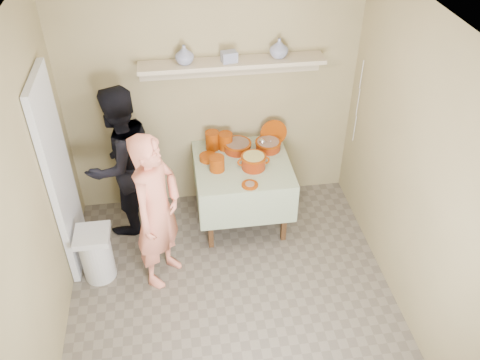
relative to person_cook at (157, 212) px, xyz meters
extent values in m
plane|color=#655B4F|center=(0.62, -0.59, -0.80)|extent=(3.50, 3.50, 0.00)
cube|color=silver|center=(-0.84, 0.36, 0.20)|extent=(0.06, 0.70, 2.00)
cylinder|color=#782904|center=(0.59, 0.99, 0.07)|extent=(0.15, 0.15, 0.20)
cylinder|color=#782904|center=(0.73, 0.97, 0.06)|extent=(0.15, 0.15, 0.18)
cylinder|color=#782904|center=(0.60, 0.60, 0.04)|extent=(0.15, 0.15, 0.15)
cylinder|color=#782904|center=(0.53, 0.79, -0.01)|extent=(0.18, 0.18, 0.05)
cylinder|color=#782904|center=(1.25, 1.01, 0.09)|extent=(0.29, 0.08, 0.29)
imported|color=navy|center=(1.27, 1.04, 1.02)|extent=(0.19, 0.19, 0.19)
imported|color=navy|center=(0.37, 1.03, 1.02)|extent=(0.22, 0.22, 0.18)
cube|color=navy|center=(0.79, 1.01, 0.98)|extent=(0.16, 0.13, 0.10)
imported|color=#E87E64|center=(0.00, 0.00, 0.00)|extent=(0.63, 0.69, 1.59)
imported|color=black|center=(-0.34, 0.77, 0.02)|extent=(1.01, 1.00, 1.64)
cube|color=#98895D|center=(0.62, 1.17, 0.50)|extent=(3.00, 0.02, 2.60)
cube|color=#98895D|center=(-0.89, -0.59, 0.50)|extent=(0.02, 3.50, 2.60)
cube|color=#98895D|center=(2.13, -0.59, 0.50)|extent=(0.02, 3.50, 2.60)
cube|color=silver|center=(0.62, -0.59, 1.81)|extent=(3.00, 3.50, 0.02)
cube|color=#4C2D16|center=(0.49, 0.31, -0.44)|extent=(0.05, 0.05, 0.71)
cube|color=#4C2D16|center=(1.25, 0.31, -0.44)|extent=(0.05, 0.05, 0.71)
cube|color=#4C2D16|center=(0.49, 1.07, -0.44)|extent=(0.05, 0.05, 0.71)
cube|color=#4C2D16|center=(1.25, 1.07, -0.44)|extent=(0.05, 0.05, 0.71)
cube|color=#4C2D16|center=(0.87, 0.69, -0.07)|extent=(0.90, 0.90, 0.04)
cube|color=#33591E|center=(0.87, 0.69, -0.04)|extent=(0.96, 0.96, 0.01)
cube|color=#33591E|center=(0.87, 0.21, -0.26)|extent=(0.96, 0.01, 0.44)
cube|color=#33591E|center=(0.87, 1.17, -0.26)|extent=(0.96, 0.01, 0.44)
cube|color=#33591E|center=(0.39, 0.69, -0.26)|extent=(0.01, 0.96, 0.44)
cube|color=#33591E|center=(1.35, 0.69, -0.26)|extent=(0.01, 0.96, 0.44)
cylinder|color=#691601|center=(0.85, 0.91, 0.01)|extent=(0.28, 0.28, 0.09)
cylinder|color=#782904|center=(0.85, 0.91, 0.05)|extent=(0.30, 0.30, 0.01)
cylinder|color=brown|center=(0.85, 0.91, 0.04)|extent=(0.25, 0.25, 0.05)
cylinder|color=#691601|center=(1.17, 0.89, 0.01)|extent=(0.26, 0.26, 0.09)
cylinder|color=#782904|center=(1.17, 0.89, 0.05)|extent=(0.28, 0.28, 0.01)
cylinder|color=#8C6B54|center=(1.17, 0.89, 0.04)|extent=(0.23, 0.23, 0.05)
cylinder|color=silver|center=(1.15, 0.76, 0.15)|extent=(0.01, 0.22, 0.16)
sphere|color=silver|center=(1.11, 0.88, 0.07)|extent=(0.07, 0.07, 0.07)
cylinder|color=#691601|center=(0.97, 0.58, 0.04)|extent=(0.24, 0.24, 0.14)
cylinder|color=#782904|center=(0.97, 0.58, 0.10)|extent=(0.25, 0.25, 0.01)
cylinder|color=tan|center=(0.97, 0.58, 0.08)|extent=(0.21, 0.21, 0.05)
torus|color=#782904|center=(0.85, 0.58, 0.04)|extent=(0.09, 0.02, 0.09)
torus|color=#782904|center=(1.09, 0.58, 0.04)|extent=(0.09, 0.02, 0.09)
cylinder|color=#782904|center=(0.88, 0.30, -0.03)|extent=(0.16, 0.16, 0.02)
cylinder|color=#8C6B54|center=(0.88, 0.30, -0.01)|extent=(0.09, 0.09, 0.01)
cube|color=tan|center=(0.82, 1.03, 0.90)|extent=(1.80, 0.25, 0.04)
cube|color=tan|center=(0.82, 1.15, 0.80)|extent=(1.80, 0.02, 0.18)
cylinder|color=silver|center=(-0.62, 0.06, -0.55)|extent=(0.30, 0.30, 0.50)
cube|color=silver|center=(-0.62, 0.06, -0.27)|extent=(0.32, 0.32, 0.06)
cylinder|color=silver|center=(2.09, 0.91, 0.75)|extent=(0.01, 0.01, 0.30)
cylinder|color=silver|center=(2.09, 0.89, 0.45)|extent=(0.01, 0.01, 0.30)
cylinder|color=silver|center=(2.09, 0.87, 0.15)|extent=(0.01, 0.01, 0.30)
camera|label=1|loc=(0.25, -3.47, 2.97)|focal=38.00mm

